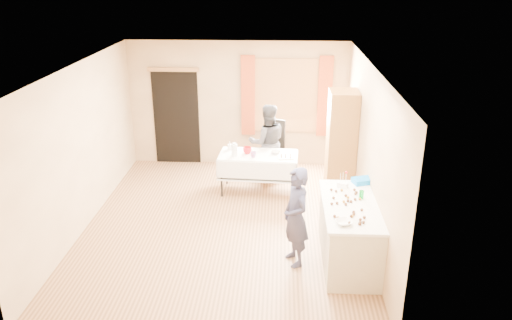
# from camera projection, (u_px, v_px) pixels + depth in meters

# --- Properties ---
(floor) EXTENTS (4.50, 5.50, 0.02)m
(floor) POSITION_uv_depth(u_px,v_px,m) (225.00, 224.00, 8.25)
(floor) COLOR #9E7047
(floor) RESTS_ON ground
(ceiling) EXTENTS (4.50, 5.50, 0.02)m
(ceiling) POSITION_uv_depth(u_px,v_px,m) (221.00, 66.00, 7.29)
(ceiling) COLOR white
(ceiling) RESTS_ON floor
(wall_back) EXTENTS (4.50, 0.02, 2.60)m
(wall_back) POSITION_uv_depth(u_px,v_px,m) (238.00, 104.00, 10.34)
(wall_back) COLOR tan
(wall_back) RESTS_ON floor
(wall_front) EXTENTS (4.50, 0.02, 2.60)m
(wall_front) POSITION_uv_depth(u_px,v_px,m) (193.00, 241.00, 5.21)
(wall_front) COLOR tan
(wall_front) RESTS_ON floor
(wall_left) EXTENTS (0.02, 5.50, 2.60)m
(wall_left) POSITION_uv_depth(u_px,v_px,m) (81.00, 148.00, 7.88)
(wall_left) COLOR tan
(wall_left) RESTS_ON floor
(wall_right) EXTENTS (0.02, 5.50, 2.60)m
(wall_right) POSITION_uv_depth(u_px,v_px,m) (369.00, 153.00, 7.67)
(wall_right) COLOR tan
(wall_right) RESTS_ON floor
(window_frame) EXTENTS (1.32, 0.06, 1.52)m
(window_frame) POSITION_uv_depth(u_px,v_px,m) (286.00, 96.00, 10.18)
(window_frame) COLOR olive
(window_frame) RESTS_ON wall_back
(window_pane) EXTENTS (1.20, 0.02, 1.40)m
(window_pane) POSITION_uv_depth(u_px,v_px,m) (286.00, 96.00, 10.17)
(window_pane) COLOR white
(window_pane) RESTS_ON wall_back
(curtain_left) EXTENTS (0.28, 0.06, 1.65)m
(curtain_left) POSITION_uv_depth(u_px,v_px,m) (248.00, 96.00, 10.17)
(curtain_left) COLOR #9D3C1B
(curtain_left) RESTS_ON wall_back
(curtain_right) EXTENTS (0.28, 0.06, 1.65)m
(curtain_right) POSITION_uv_depth(u_px,v_px,m) (325.00, 97.00, 10.10)
(curtain_right) COLOR #9D3C1B
(curtain_right) RESTS_ON wall_back
(doorway) EXTENTS (0.95, 0.04, 2.00)m
(doorway) POSITION_uv_depth(u_px,v_px,m) (176.00, 117.00, 10.48)
(doorway) COLOR black
(doorway) RESTS_ON floor
(door_lintel) EXTENTS (1.05, 0.06, 0.08)m
(door_lintel) POSITION_uv_depth(u_px,v_px,m) (173.00, 69.00, 10.08)
(door_lintel) COLOR olive
(door_lintel) RESTS_ON wall_back
(cabinet) EXTENTS (0.50, 0.60, 1.96)m
(cabinet) POSITION_uv_depth(u_px,v_px,m) (341.00, 144.00, 8.98)
(cabinet) COLOR brown
(cabinet) RESTS_ON floor
(counter) EXTENTS (0.79, 1.66, 0.91)m
(counter) POSITION_uv_depth(u_px,v_px,m) (349.00, 233.00, 7.06)
(counter) COLOR #BDB79E
(counter) RESTS_ON floor
(party_table) EXTENTS (1.49, 0.82, 0.75)m
(party_table) POSITION_uv_depth(u_px,v_px,m) (258.00, 169.00, 9.27)
(party_table) COLOR black
(party_table) RESTS_ON floor
(chair) EXTENTS (0.61, 0.61, 1.12)m
(chair) POSITION_uv_depth(u_px,v_px,m) (270.00, 158.00, 10.10)
(chair) COLOR black
(chair) RESTS_ON floor
(girl) EXTENTS (0.77, 0.71, 1.45)m
(girl) POSITION_uv_depth(u_px,v_px,m) (296.00, 217.00, 6.92)
(girl) COLOR #24243F
(girl) RESTS_ON floor
(woman) EXTENTS (0.96, 0.86, 1.53)m
(woman) POSITION_uv_depth(u_px,v_px,m) (267.00, 142.00, 9.72)
(woman) COLOR black
(woman) RESTS_ON floor
(soda_can) EXTENTS (0.08, 0.08, 0.12)m
(soda_can) POSITION_uv_depth(u_px,v_px,m) (361.00, 195.00, 7.03)
(soda_can) COLOR #0D9C2B
(soda_can) RESTS_ON counter
(mixing_bowl) EXTENTS (0.31, 0.31, 0.05)m
(mixing_bowl) POSITION_uv_depth(u_px,v_px,m) (344.00, 222.00, 6.35)
(mixing_bowl) COLOR white
(mixing_bowl) RESTS_ON counter
(foam_block) EXTENTS (0.18, 0.15, 0.08)m
(foam_block) POSITION_uv_depth(u_px,v_px,m) (343.00, 185.00, 7.39)
(foam_block) COLOR white
(foam_block) RESTS_ON counter
(blue_basket) EXTENTS (0.35, 0.29, 0.08)m
(blue_basket) POSITION_uv_depth(u_px,v_px,m) (363.00, 181.00, 7.54)
(blue_basket) COLOR blue
(blue_basket) RESTS_ON counter
(pitcher) EXTENTS (0.13, 0.13, 0.22)m
(pitcher) POSITION_uv_depth(u_px,v_px,m) (234.00, 150.00, 9.04)
(pitcher) COLOR silver
(pitcher) RESTS_ON party_table
(cup_red) EXTENTS (0.26, 0.26, 0.12)m
(cup_red) POSITION_uv_depth(u_px,v_px,m) (247.00, 150.00, 9.17)
(cup_red) COLOR #E8020A
(cup_red) RESTS_ON party_table
(cup_rainbow) EXTENTS (0.14, 0.14, 0.10)m
(cup_rainbow) POSITION_uv_depth(u_px,v_px,m) (253.00, 155.00, 8.99)
(cup_rainbow) COLOR red
(cup_rainbow) RESTS_ON party_table
(small_bowl) EXTENTS (0.22, 0.22, 0.05)m
(small_bowl) POSITION_uv_depth(u_px,v_px,m) (276.00, 152.00, 9.19)
(small_bowl) COLOR white
(small_bowl) RESTS_ON party_table
(pastry_tray) EXTENTS (0.30, 0.23, 0.02)m
(pastry_tray) POSITION_uv_depth(u_px,v_px,m) (286.00, 157.00, 8.98)
(pastry_tray) COLOR white
(pastry_tray) RESTS_ON party_table
(bottle) EXTENTS (0.11, 0.11, 0.16)m
(bottle) POSITION_uv_depth(u_px,v_px,m) (230.00, 146.00, 9.35)
(bottle) COLOR white
(bottle) RESTS_ON party_table
(cake_balls) EXTENTS (0.45, 1.08, 0.04)m
(cake_balls) POSITION_uv_depth(u_px,v_px,m) (349.00, 206.00, 6.79)
(cake_balls) COLOR #3F2314
(cake_balls) RESTS_ON counter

